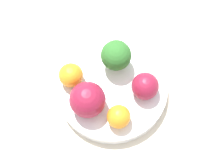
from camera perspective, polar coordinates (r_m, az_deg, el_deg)
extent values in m
plane|color=gray|center=(0.73, 0.00, -1.58)|extent=(6.00, 6.00, 0.00)
cube|color=beige|center=(0.72, 0.00, -1.31)|extent=(1.20, 1.20, 0.02)
cylinder|color=white|center=(0.70, 0.00, -0.67)|extent=(0.21, 0.21, 0.03)
cylinder|color=#8CB76B|center=(0.70, 0.94, 3.31)|extent=(0.02, 0.02, 0.02)
sphere|color=#2D6B28|center=(0.67, 0.98, 4.33)|extent=(0.06, 0.06, 0.06)
sphere|color=maroon|center=(0.66, 5.08, -0.23)|extent=(0.05, 0.05, 0.05)
sphere|color=maroon|center=(0.65, -3.77, -2.41)|extent=(0.06, 0.06, 0.06)
sphere|color=orange|center=(0.68, -6.26, 1.42)|extent=(0.04, 0.04, 0.04)
sphere|color=orange|center=(0.65, 1.03, -5.00)|extent=(0.04, 0.04, 0.04)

